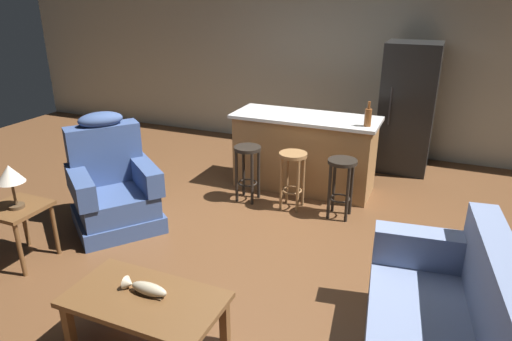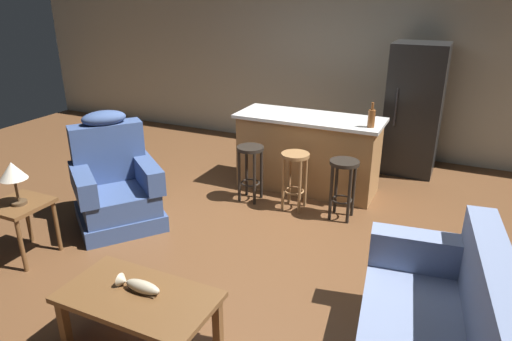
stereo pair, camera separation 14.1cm
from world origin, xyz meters
name	(u,v)px [view 1 (the left image)]	position (x,y,z in m)	size (l,w,h in m)	color
ground_plane	(264,234)	(0.00, 0.00, 0.00)	(12.00, 12.00, 0.00)	brown
back_wall	(341,66)	(0.00, 3.12, 1.30)	(12.00, 0.05, 2.60)	#B2B2A3
coffee_table	(145,304)	(-0.15, -1.81, 0.36)	(1.10, 0.60, 0.42)	brown
fish_figurine	(145,288)	(-0.17, -1.77, 0.46)	(0.34, 0.10, 0.10)	#4C3823
recliner_near_lamp	(113,188)	(-1.58, -0.40, 0.42)	(1.18, 1.18, 1.20)	#384C7A
end_table	(18,216)	(-1.89, -1.33, 0.46)	(0.48, 0.48, 0.56)	brown
table_lamp	(10,176)	(-1.86, -1.34, 0.87)	(0.24, 0.24, 0.41)	#4C3823
kitchen_island	(304,152)	(0.00, 1.35, 0.48)	(1.80, 0.70, 0.95)	#9E7042
bar_stool_left	(248,163)	(-0.50, 0.72, 0.47)	(0.32, 0.32, 0.68)	black
bar_stool_middle	(293,170)	(0.06, 0.72, 0.47)	(0.32, 0.32, 0.68)	olive
bar_stool_right	(341,178)	(0.62, 0.72, 0.47)	(0.32, 0.32, 0.68)	black
refrigerator	(407,108)	(1.08, 2.55, 0.88)	(0.70, 0.69, 1.76)	black
bottle_tall_green	(368,117)	(0.78, 1.19, 1.06)	(0.08, 0.08, 0.28)	brown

